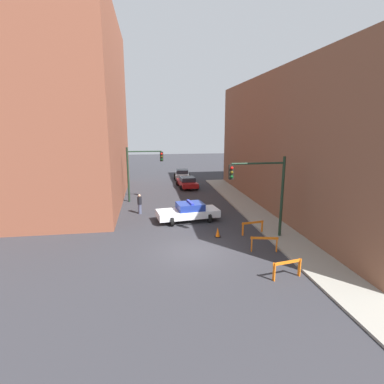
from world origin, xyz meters
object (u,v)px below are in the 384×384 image
traffic_light_far (140,166)px  parked_car_near (187,182)px  parked_car_mid (182,174)px  barrier_front (287,266)px  barrier_back (253,226)px  traffic_light_near (265,185)px  police_car (188,212)px  barrier_mid (264,242)px  traffic_cone (218,232)px  pedestrian_crossing (140,204)px

traffic_light_far → parked_car_near: bearing=46.6°
parked_car_mid → barrier_front: bearing=-80.7°
traffic_light_far → parked_car_near: size_ratio=1.18×
barrier_back → traffic_light_near: bearing=-61.9°
traffic_light_far → barrier_back: bearing=-53.3°
traffic_light_near → police_car: bearing=134.6°
barrier_mid → traffic_cone: barrier_mid is taller
parked_car_near → traffic_cone: parked_car_near is taller
police_car → parked_car_near: bearing=-15.1°
pedestrian_crossing → parked_car_mid: bearing=-21.8°
pedestrian_crossing → barrier_mid: size_ratio=1.05×
parked_car_near → barrier_back: bearing=-85.4°
parked_car_mid → traffic_cone: bearing=-84.9°
traffic_cone → parked_car_mid: bearing=89.5°
barrier_back → parked_car_near: bearing=98.4°
pedestrian_crossing → barrier_front: 13.96m
police_car → barrier_front: bearing=-167.9°
traffic_light_near → traffic_light_far: 13.63m
traffic_cone → barrier_mid: bearing=-51.6°
barrier_back → pedestrian_crossing: bearing=141.7°
barrier_mid → barrier_back: 2.82m
barrier_mid → barrier_front: bearing=-91.9°
parked_car_near → parked_car_mid: size_ratio=0.99×
traffic_light_near → barrier_mid: traffic_light_near is taller
barrier_front → traffic_cone: size_ratio=2.41×
pedestrian_crossing → barrier_mid: 11.46m
police_car → pedestrian_crossing: (-3.74, 2.44, 0.14)m
traffic_light_far → police_car: bearing=-60.6°
parked_car_mid → traffic_light_far: bearing=-109.3°
barrier_mid → barrier_back: bearing=83.9°
traffic_light_far → traffic_cone: bearing=-63.4°
traffic_light_near → barrier_front: (-0.82, -5.17, -2.91)m
police_car → parked_car_near: police_car is taller
police_car → pedestrian_crossing: 4.47m
police_car → barrier_back: police_car is taller
parked_car_near → pedestrian_crossing: bearing=-122.1°
traffic_light_far → traffic_cone: (5.19, -10.36, -3.08)m
barrier_back → barrier_front: bearing=-93.9°
traffic_light_near → barrier_back: size_ratio=3.27×
police_car → traffic_cone: (1.44, -3.69, -0.41)m
barrier_mid → traffic_cone: size_ratio=2.41×
parked_car_mid → barrier_mid: size_ratio=2.82×
traffic_light_near → parked_car_near: bearing=99.4°
barrier_front → traffic_light_far: bearing=114.0°
traffic_light_far → parked_car_near: traffic_light_far is taller
parked_car_near → traffic_light_near: bearing=-84.4°
traffic_light_near → barrier_back: 3.04m
traffic_light_far → barrier_mid: size_ratio=3.30×
parked_car_near → barrier_back: 16.00m
police_car → barrier_mid: bearing=-158.7°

